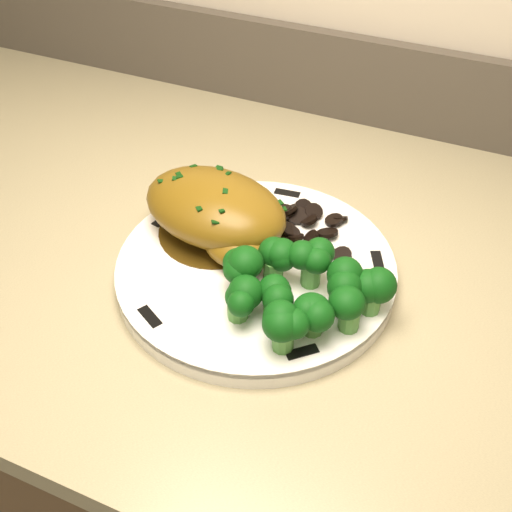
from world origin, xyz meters
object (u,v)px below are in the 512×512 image
at_px(counter, 110,393).
at_px(chicken_breast, 218,212).
at_px(plate, 256,270).
at_px(broccoli_florets, 300,291).

bearing_deg(counter, chicken_breast, -3.24).
height_order(counter, plate, counter).
distance_m(counter, chicken_breast, 0.51).
xyz_separation_m(counter, plate, (0.28, -0.04, 0.42)).
bearing_deg(chicken_breast, counter, -174.21).
relative_size(plate, chicken_breast, 1.61).
distance_m(plate, chicken_breast, 0.07).
bearing_deg(broccoli_florets, counter, 166.38).
bearing_deg(plate, counter, 172.20).
distance_m(plate, broccoli_florets, 0.09).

